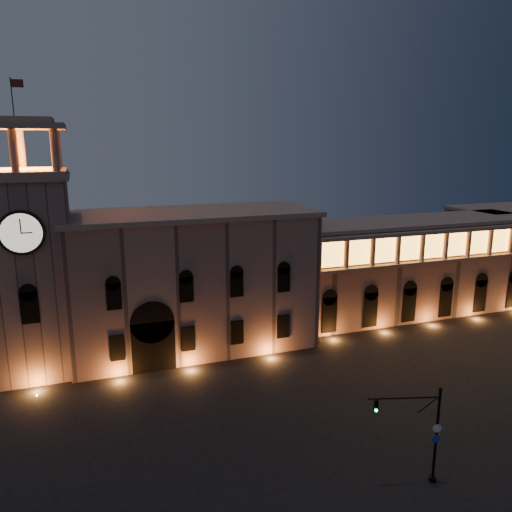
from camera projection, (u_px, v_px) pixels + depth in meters
name	position (u px, v px, depth m)	size (l,w,h in m)	color
ground	(268.00, 433.00, 45.60)	(160.00, 160.00, 0.00)	black
government_building	(192.00, 280.00, 63.11)	(30.80, 12.80, 17.60)	#896459
clock_tower	(30.00, 265.00, 55.44)	(9.80, 9.80, 32.40)	#896459
colonnade_wing	(409.00, 266.00, 76.25)	(40.60, 11.50, 14.50)	#845E54
secondary_building	(509.00, 248.00, 90.29)	(20.00, 12.00, 14.00)	#845E54
traffic_light	(424.00, 433.00, 38.18)	(5.64, 1.94, 8.02)	black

